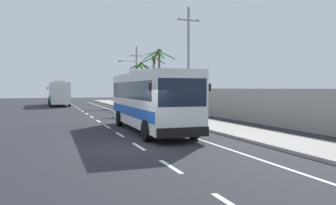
% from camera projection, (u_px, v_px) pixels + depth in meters
% --- Properties ---
extents(ground_plane, '(160.00, 160.00, 0.00)m').
position_uv_depth(ground_plane, '(139.00, 147.00, 14.68)').
color(ground_plane, '#28282D').
extents(sidewalk_kerb, '(3.20, 90.00, 0.14)m').
position_uv_depth(sidewalk_kerb, '(189.00, 120.00, 26.39)').
color(sidewalk_kerb, '#A8A399').
rests_on(sidewalk_kerb, ground).
extents(lane_markings, '(3.55, 71.00, 0.01)m').
position_uv_depth(lane_markings, '(119.00, 118.00, 29.15)').
color(lane_markings, white).
rests_on(lane_markings, ground).
extents(boundary_wall, '(0.24, 60.00, 2.54)m').
position_uv_depth(boundary_wall, '(209.00, 102.00, 31.40)').
color(boundary_wall, '#9E998E').
rests_on(boundary_wall, ground).
extents(coach_bus_foreground, '(3.06, 10.81, 3.73)m').
position_uv_depth(coach_bus_foreground, '(150.00, 99.00, 19.98)').
color(coach_bus_foreground, white).
rests_on(coach_bus_foreground, ground).
extents(coach_bus_far_lane, '(3.10, 11.22, 3.68)m').
position_uv_depth(coach_bus_far_lane, '(59.00, 93.00, 49.39)').
color(coach_bus_far_lane, white).
rests_on(coach_bus_far_lane, ground).
extents(motorcycle_beside_bus, '(0.56, 1.96, 1.67)m').
position_uv_depth(motorcycle_beside_bus, '(148.00, 110.00, 29.02)').
color(motorcycle_beside_bus, black).
rests_on(motorcycle_beside_bus, ground).
extents(pedestrian_near_kerb, '(0.36, 0.36, 1.65)m').
position_uv_depth(pedestrian_near_kerb, '(193.00, 108.00, 26.74)').
color(pedestrian_near_kerb, '#2D7A47').
rests_on(pedestrian_near_kerb, sidewalk_kerb).
extents(utility_pole_mid, '(2.28, 0.24, 10.09)m').
position_uv_depth(utility_pole_mid, '(188.00, 59.00, 31.07)').
color(utility_pole_mid, '#9E9E99').
rests_on(utility_pole_mid, ground).
extents(utility_pole_far, '(3.55, 0.24, 8.53)m').
position_uv_depth(utility_pole_far, '(136.00, 74.00, 47.60)').
color(utility_pole_far, '#9E9E99').
rests_on(utility_pole_far, ground).
extents(palm_nearest, '(3.89, 3.77, 6.90)m').
position_uv_depth(palm_nearest, '(159.00, 63.00, 36.49)').
color(palm_nearest, brown).
rests_on(palm_nearest, ground).
extents(palm_second, '(3.15, 3.28, 6.77)m').
position_uv_depth(palm_second, '(154.00, 70.00, 43.00)').
color(palm_second, brown).
rests_on(palm_second, ground).
extents(palm_third, '(3.62, 3.57, 6.20)m').
position_uv_depth(palm_third, '(141.00, 75.00, 45.82)').
color(palm_third, brown).
rests_on(palm_third, ground).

